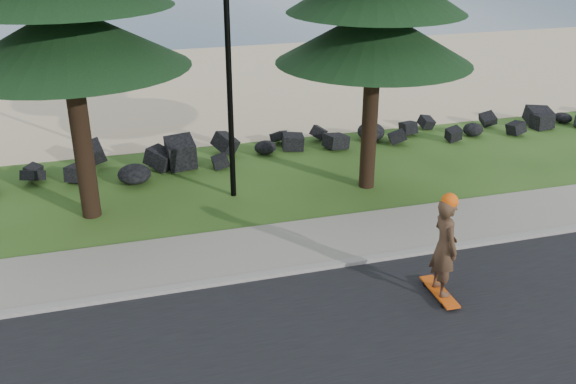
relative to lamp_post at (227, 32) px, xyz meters
name	(u,v)px	position (x,y,z in m)	size (l,w,h in m)	color
ground	(264,255)	(0.00, -3.20, -4.13)	(160.00, 160.00, 0.00)	#294B17
kerb	(275,274)	(0.00, -4.10, -4.08)	(160.00, 0.20, 0.10)	#9D958D
sidewalk	(262,248)	(0.00, -3.00, -4.09)	(160.00, 2.00, 0.08)	gray
beach_sand	(178,86)	(0.00, 11.30, -4.13)	(160.00, 15.00, 0.01)	beige
seawall_boulders	(217,162)	(0.00, 2.40, -4.13)	(60.00, 2.40, 1.10)	black
lamp_post	(227,32)	(0.00, 0.00, 0.00)	(0.25, 0.14, 8.14)	black
skateboarder	(444,247)	(2.80, -5.69, -3.06)	(0.47, 1.15, 2.13)	#E5500D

